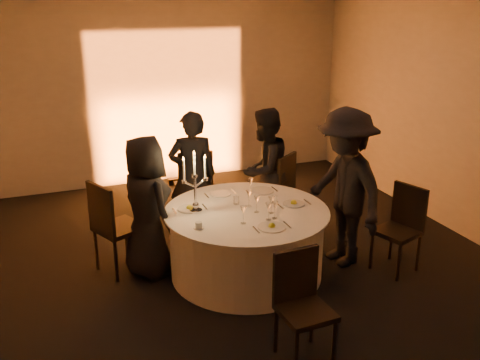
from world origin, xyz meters
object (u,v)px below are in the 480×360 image
object	(u,v)px
banquet_table	(246,242)
guest_right	(345,188)
chair_right	(402,223)
guest_back_left	(193,175)
chair_left	(112,222)
candelabra	(195,191)
chair_back_left	(194,182)
chair_back_right	(279,186)
guest_left	(147,207)
chair_front	(301,299)
guest_back_right	(264,170)
coffee_cup	(199,225)

from	to	relation	value
banquet_table	guest_right	world-z (taller)	guest_right
chair_right	guest_back_left	world-z (taller)	guest_back_left
chair_left	candelabra	world-z (taller)	candelabra
chair_back_left	candelabra	bearing A→B (deg)	79.62
chair_back_left	candelabra	size ratio (longest dim) A/B	1.53
chair_back_right	guest_left	distance (m)	2.01
chair_back_right	guest_right	distance (m)	1.26
chair_front	guest_right	bearing A→B (deg)	45.05
chair_back_right	guest_back_right	world-z (taller)	guest_back_right
chair_front	coffee_cup	xyz separation A→B (m)	(-0.53, 1.22, 0.26)
banquet_table	guest_left	distance (m)	1.16
coffee_cup	candelabra	distance (m)	0.48
chair_left	chair_back_right	distance (m)	2.31
guest_back_left	coffee_cup	xyz separation A→B (m)	(-0.36, -1.46, -0.02)
coffee_cup	candelabra	xyz separation A→B (m)	(0.09, 0.42, 0.21)
banquet_table	chair_right	distance (m)	1.76
banquet_table	chair_back_left	xyz separation A→B (m)	(-0.15, 1.53, 0.21)
guest_left	guest_right	distance (m)	2.22
guest_back_left	guest_left	bearing A→B (deg)	59.25
chair_back_left	chair_back_right	distance (m)	1.13
chair_back_right	chair_front	world-z (taller)	chair_back_right
chair_left	guest_back_right	distance (m)	2.13
chair_front	guest_back_left	world-z (taller)	guest_back_left
banquet_table	guest_back_left	world-z (taller)	guest_back_left
chair_back_right	guest_back_left	distance (m)	1.18
guest_left	candelabra	bearing A→B (deg)	-138.06
chair_back_left	chair_front	bearing A→B (deg)	96.12
chair_back_left	chair_right	xyz separation A→B (m)	(1.83, -2.03, -0.05)
guest_back_right	candelabra	bearing A→B (deg)	5.98
coffee_cup	guest_back_left	bearing A→B (deg)	76.23
guest_left	guest_back_right	world-z (taller)	guest_back_right
chair_back_right	candelabra	size ratio (longest dim) A/B	1.48
chair_back_right	candelabra	world-z (taller)	candelabra
chair_back_right	chair_right	world-z (taller)	chair_back_right
chair_left	candelabra	size ratio (longest dim) A/B	1.56
guest_back_left	candelabra	distance (m)	1.09
guest_right	chair_left	bearing A→B (deg)	-110.92
chair_back_right	chair_front	size ratio (longest dim) A/B	1.06
guest_right	chair_front	bearing A→B (deg)	-47.82
chair_back_left	chair_front	distance (m)	3.02
chair_right	guest_back_right	world-z (taller)	guest_back_right
guest_back_left	candelabra	size ratio (longest dim) A/B	2.40
banquet_table	chair_back_left	world-z (taller)	chair_back_left
candelabra	chair_back_right	bearing A→B (deg)	32.83
coffee_cup	candelabra	size ratio (longest dim) A/B	0.16
chair_left	coffee_cup	distance (m)	1.13
guest_back_right	guest_back_left	bearing A→B (deg)	-38.13
chair_back_left	chair_right	world-z (taller)	chair_back_left
coffee_cup	chair_back_right	bearing A→B (deg)	41.58
chair_back_right	guest_back_left	world-z (taller)	guest_back_left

